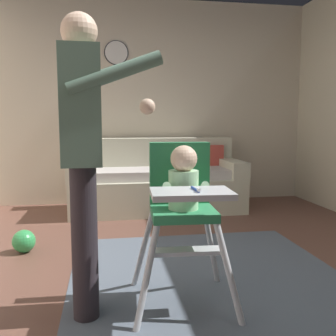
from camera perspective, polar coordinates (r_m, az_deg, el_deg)
ground at (r=2.60m, az=6.66°, el=-18.45°), size 5.65×7.14×0.10m
wall_far at (r=5.11m, az=-1.92°, el=9.77°), size 4.85×0.06×2.63m
area_rug at (r=2.47m, az=8.07°, el=-18.59°), size 1.88×2.56×0.01m
couch at (r=4.64m, az=-1.73°, el=-2.17°), size 2.05×0.86×0.86m
high_chair at (r=2.18m, az=2.23°, el=-3.96°), size 0.64×0.75×0.95m
adult_standing at (r=2.08m, az=-12.56°, el=2.78°), size 0.52×0.49×1.63m
toy_ball_second at (r=3.38m, az=-20.83°, el=-10.23°), size 0.19×0.19×0.19m
wall_clock at (r=5.09m, az=-7.77°, el=16.78°), size 0.31×0.04×0.31m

